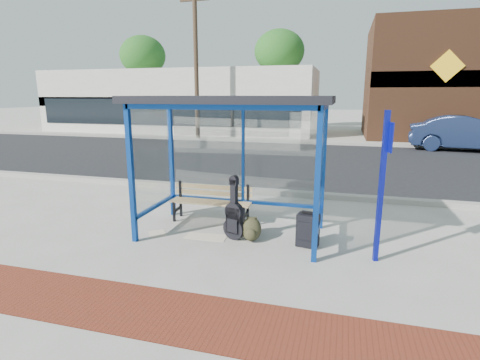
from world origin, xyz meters
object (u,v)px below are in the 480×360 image
(backpack, at_px, (251,230))
(parked_car, at_px, (467,134))
(guitar_bag, at_px, (234,218))
(bench, at_px, (212,200))
(suitcase, at_px, (308,230))

(backpack, bearing_deg, parked_car, 54.18)
(guitar_bag, relative_size, backpack, 2.60)
(bench, bearing_deg, backpack, -40.33)
(suitcase, bearing_deg, backpack, -168.96)
(bench, xyz_separation_m, guitar_bag, (0.70, -0.82, -0.04))
(guitar_bag, xyz_separation_m, suitcase, (1.25, 0.01, -0.11))
(guitar_bag, bearing_deg, suitcase, 16.87)
(backpack, xyz_separation_m, parked_car, (6.65, 12.74, 0.58))
(bench, height_order, guitar_bag, guitar_bag)
(bench, relative_size, guitar_bag, 1.50)
(bench, xyz_separation_m, backpack, (1.00, -0.81, -0.23))
(bench, bearing_deg, guitar_bag, -50.70)
(suitcase, height_order, parked_car, parked_car)
(parked_car, bearing_deg, guitar_bag, 158.23)
(suitcase, height_order, backpack, suitcase)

